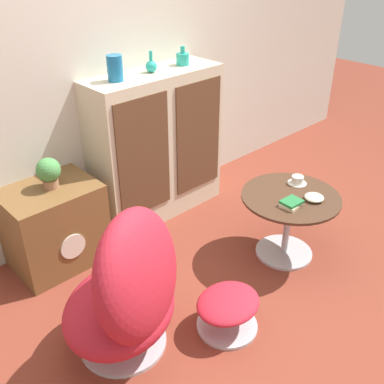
{
  "coord_description": "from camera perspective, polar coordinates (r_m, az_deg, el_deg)",
  "views": [
    {
      "loc": [
        -1.6,
        -1.24,
        2.01
      ],
      "look_at": [
        0.11,
        0.57,
        0.55
      ],
      "focal_mm": 42.0,
      "sensor_mm": 36.0,
      "label": 1
    }
  ],
  "objects": [
    {
      "name": "bowl",
      "position": [
        3.04,
        15.25,
        -0.66
      ],
      "size": [
        0.13,
        0.13,
        0.04
      ],
      "color": "beige",
      "rests_on": "coffee_table"
    },
    {
      "name": "ground_plane",
      "position": [
        2.85,
        6.47,
        -14.71
      ],
      "size": [
        12.0,
        12.0,
        0.0
      ],
      "primitive_type": "plane",
      "color": "brown"
    },
    {
      "name": "sideboard",
      "position": [
        3.48,
        -4.49,
        5.85
      ],
      "size": [
        1.06,
        0.38,
        1.14
      ],
      "color": "beige",
      "rests_on": "ground_plane"
    },
    {
      "name": "vase_leftmost",
      "position": [
        3.09,
        -9.76,
        15.24
      ],
      "size": [
        0.1,
        0.1,
        0.17
      ],
      "color": "#196699",
      "rests_on": "sideboard"
    },
    {
      "name": "wall_back",
      "position": [
        3.22,
        -12.96,
        16.89
      ],
      "size": [
        6.4,
        0.06,
        2.6
      ],
      "color": "beige",
      "rests_on": "ground_plane"
    },
    {
      "name": "vase_inner_left",
      "position": [
        3.27,
        -5.2,
        15.67
      ],
      "size": [
        0.08,
        0.08,
        0.15
      ],
      "color": "teal",
      "rests_on": "sideboard"
    },
    {
      "name": "egg_chair",
      "position": [
        2.39,
        -8.03,
        -12.52
      ],
      "size": [
        0.89,
        0.86,
        0.89
      ],
      "color": "#B7B7BC",
      "rests_on": "ground_plane"
    },
    {
      "name": "teacup",
      "position": [
        3.2,
        13.23,
        1.42
      ],
      "size": [
        0.13,
        0.13,
        0.06
      ],
      "color": "silver",
      "rests_on": "coffee_table"
    },
    {
      "name": "ottoman",
      "position": [
        2.64,
        4.58,
        -14.38
      ],
      "size": [
        0.39,
        0.36,
        0.23
      ],
      "color": "#B7B7BC",
      "rests_on": "ground_plane"
    },
    {
      "name": "book_stack",
      "position": [
        2.93,
        12.49,
        -1.41
      ],
      "size": [
        0.14,
        0.12,
        0.04
      ],
      "color": "beige",
      "rests_on": "coffee_table"
    },
    {
      "name": "potted_plant",
      "position": [
        2.97,
        -17.74,
        2.48
      ],
      "size": [
        0.15,
        0.15,
        0.2
      ],
      "color": "#996B4C",
      "rests_on": "tv_console"
    },
    {
      "name": "coffee_table",
      "position": [
        3.13,
        12.15,
        -2.82
      ],
      "size": [
        0.66,
        0.66,
        0.48
      ],
      "color": "#B7B7BC",
      "rests_on": "ground_plane"
    },
    {
      "name": "tv_console",
      "position": [
        3.16,
        -17.05,
        -4.14
      ],
      "size": [
        0.6,
        0.46,
        0.58
      ],
      "color": "brown",
      "rests_on": "ground_plane"
    },
    {
      "name": "vase_inner_right",
      "position": [
        3.45,
        -1.19,
        16.59
      ],
      "size": [
        0.1,
        0.1,
        0.14
      ],
      "color": "teal",
      "rests_on": "sideboard"
    }
  ]
}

